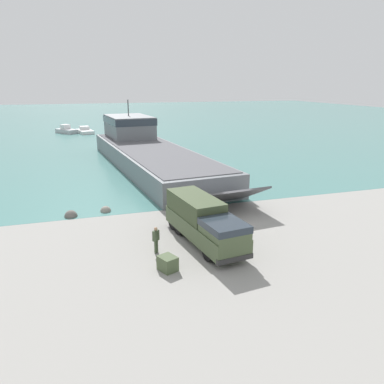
{
  "coord_description": "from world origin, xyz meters",
  "views": [
    {
      "loc": [
        -11.65,
        -25.42,
        10.38
      ],
      "look_at": [
        -3.21,
        1.58,
        2.13
      ],
      "focal_mm": 35.0,
      "sensor_mm": 36.0,
      "label": 1
    }
  ],
  "objects_px": {
    "landing_craft": "(146,149)",
    "moored_boat_b": "(66,130)",
    "moored_boat_a": "(85,131)",
    "military_truck": "(204,221)",
    "cargo_crate": "(168,263)",
    "soldier_on_ramp": "(156,238)"
  },
  "relations": [
    {
      "from": "landing_craft",
      "to": "moored_boat_b",
      "type": "relative_size",
      "value": 7.06
    },
    {
      "from": "landing_craft",
      "to": "cargo_crate",
      "type": "relative_size",
      "value": 37.44
    },
    {
      "from": "landing_craft",
      "to": "cargo_crate",
      "type": "height_order",
      "value": "landing_craft"
    },
    {
      "from": "landing_craft",
      "to": "military_truck",
      "type": "relative_size",
      "value": 4.55
    },
    {
      "from": "landing_craft",
      "to": "moored_boat_a",
      "type": "height_order",
      "value": "landing_craft"
    },
    {
      "from": "military_truck",
      "to": "cargo_crate",
      "type": "distance_m",
      "value": 4.67
    },
    {
      "from": "landing_craft",
      "to": "military_truck",
      "type": "bearing_deg",
      "value": -98.0
    },
    {
      "from": "military_truck",
      "to": "moored_boat_a",
      "type": "xyz_separation_m",
      "value": [
        -5.62,
        62.16,
        -1.05
      ]
    },
    {
      "from": "landing_craft",
      "to": "moored_boat_b",
      "type": "bearing_deg",
      "value": 100.55
    },
    {
      "from": "cargo_crate",
      "to": "moored_boat_a",
      "type": "bearing_deg",
      "value": 92.06
    },
    {
      "from": "military_truck",
      "to": "cargo_crate",
      "type": "xyz_separation_m",
      "value": [
        -3.27,
        -3.15,
        -1.1
      ]
    },
    {
      "from": "landing_craft",
      "to": "moored_boat_b",
      "type": "distance_m",
      "value": 37.77
    },
    {
      "from": "moored_boat_b",
      "to": "moored_boat_a",
      "type": "bearing_deg",
      "value": 127.91
    },
    {
      "from": "military_truck",
      "to": "moored_boat_b",
      "type": "bearing_deg",
      "value": -179.12
    },
    {
      "from": "soldier_on_ramp",
      "to": "cargo_crate",
      "type": "distance_m",
      "value": 2.53
    },
    {
      "from": "moored_boat_a",
      "to": "moored_boat_b",
      "type": "distance_m",
      "value": 3.96
    },
    {
      "from": "moored_boat_a",
      "to": "cargo_crate",
      "type": "relative_size",
      "value": 6.12
    },
    {
      "from": "landing_craft",
      "to": "moored_boat_a",
      "type": "bearing_deg",
      "value": 95.18
    },
    {
      "from": "moored_boat_b",
      "to": "landing_craft",
      "type": "bearing_deg",
      "value": 70.1
    },
    {
      "from": "soldier_on_ramp",
      "to": "moored_boat_b",
      "type": "height_order",
      "value": "moored_boat_b"
    },
    {
      "from": "soldier_on_ramp",
      "to": "moored_boat_b",
      "type": "relative_size",
      "value": 0.32
    },
    {
      "from": "soldier_on_ramp",
      "to": "moored_boat_a",
      "type": "distance_m",
      "value": 62.89
    }
  ]
}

